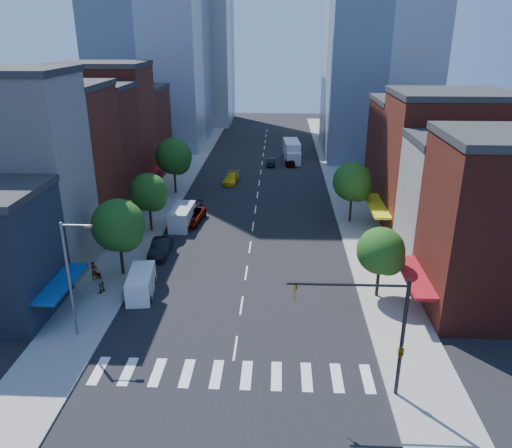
{
  "coord_description": "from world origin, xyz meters",
  "views": [
    {
      "loc": [
        2.93,
        -30.23,
        21.45
      ],
      "look_at": [
        0.93,
        11.98,
        5.0
      ],
      "focal_mm": 35.0,
      "sensor_mm": 36.0,
      "label": 1
    }
  ],
  "objects": [
    {
      "name": "sidewalk_left",
      "position": [
        -12.5,
        40.0,
        0.07
      ],
      "size": [
        5.0,
        120.0,
        0.15
      ],
      "primitive_type": "cube",
      "color": "gray",
      "rests_on": "ground"
    },
    {
      "name": "bldg_right_2",
      "position": [
        21.0,
        24.0,
        7.5
      ],
      "size": [
        12.0,
        10.0,
        15.0
      ],
      "primitive_type": "cube",
      "color": "maroon",
      "rests_on": "ground"
    },
    {
      "name": "crosswalk",
      "position": [
        0.0,
        -3.0,
        0.01
      ],
      "size": [
        19.0,
        3.0,
        0.01
      ],
      "primitive_type": "cube",
      "color": "silver",
      "rests_on": "ground"
    },
    {
      "name": "streetlight",
      "position": [
        -11.81,
        1.0,
        5.28
      ],
      "size": [
        2.25,
        0.25,
        9.0
      ],
      "color": "slate",
      "rests_on": "sidewalk_left"
    },
    {
      "name": "bldg_left_2",
      "position": [
        -21.0,
        20.5,
        8.0
      ],
      "size": [
        12.0,
        9.0,
        16.0
      ],
      "primitive_type": "cube",
      "color": "maroon",
      "rests_on": "ground"
    },
    {
      "name": "cargo_van_near",
      "position": [
        -8.8,
        7.39,
        1.04
      ],
      "size": [
        2.55,
        5.13,
        2.1
      ],
      "rotation": [
        0.0,
        0.0,
        0.12
      ],
      "color": "white",
      "rests_on": "ground"
    },
    {
      "name": "parked_car_second",
      "position": [
        -9.01,
        15.69,
        0.79
      ],
      "size": [
        1.69,
        4.81,
        1.58
      ],
      "primitive_type": "imported",
      "rotation": [
        0.0,
        0.0,
        0.0
      ],
      "color": "black",
      "rests_on": "ground"
    },
    {
      "name": "bldg_right_3",
      "position": [
        21.0,
        34.0,
        6.5
      ],
      "size": [
        12.0,
        10.0,
        13.0
      ],
      "primitive_type": "cube",
      "color": "#581D16",
      "rests_on": "ground"
    },
    {
      "name": "pedestrian_far",
      "position": [
        -12.43,
        7.37,
        1.09
      ],
      "size": [
        0.96,
        1.08,
        1.87
      ],
      "primitive_type": "imported",
      "rotation": [
        0.0,
        0.0,
        -1.89
      ],
      "color": "#999999",
      "rests_on": "sidewalk_left"
    },
    {
      "name": "traffic_car_oncoming",
      "position": [
        1.5,
        52.33,
        0.64
      ],
      "size": [
        1.53,
        3.95,
        1.28
      ],
      "primitive_type": "imported",
      "rotation": [
        0.0,
        0.0,
        3.19
      ],
      "color": "black",
      "rests_on": "ground"
    },
    {
      "name": "parked_car_third",
      "position": [
        -7.5,
        24.95,
        0.79
      ],
      "size": [
        3.27,
        5.97,
        1.59
      ],
      "primitive_type": "imported",
      "rotation": [
        0.0,
        0.0,
        -0.12
      ],
      "color": "#999999",
      "rests_on": "ground"
    },
    {
      "name": "cargo_van_far",
      "position": [
        -8.25,
        23.62,
        1.15
      ],
      "size": [
        2.41,
        5.55,
        2.33
      ],
      "rotation": [
        0.0,
        0.0,
        -0.04
      ],
      "color": "silver",
      "rests_on": "ground"
    },
    {
      "name": "bldg_left_3",
      "position": [
        -21.0,
        29.0,
        7.5
      ],
      "size": [
        12.0,
        8.0,
        15.0
      ],
      "primitive_type": "cube",
      "color": "#581D16",
      "rests_on": "ground"
    },
    {
      "name": "parked_car_front",
      "position": [
        -9.5,
        8.02,
        0.77
      ],
      "size": [
        2.22,
        4.67,
        1.54
      ],
      "primitive_type": "imported",
      "rotation": [
        0.0,
        0.0,
        0.09
      ],
      "color": "#BABBBF",
      "rests_on": "ground"
    },
    {
      "name": "pedestrian_near",
      "position": [
        -13.72,
        9.73,
        1.02
      ],
      "size": [
        0.67,
        0.76,
        1.74
      ],
      "primitive_type": "imported",
      "rotation": [
        0.0,
        0.0,
        1.07
      ],
      "color": "#999999",
      "rests_on": "sidewalk_left"
    },
    {
      "name": "bldg_right_0",
      "position": [
        21.0,
        6.5,
        7.0
      ],
      "size": [
        12.0,
        9.0,
        14.0
      ],
      "primitive_type": "cube",
      "color": "#581D16",
      "rests_on": "ground"
    },
    {
      "name": "tree_left_near",
      "position": [
        -11.35,
        10.92,
        4.87
      ],
      "size": [
        4.8,
        4.8,
        7.3
      ],
      "color": "black",
      "rests_on": "sidewalk_left"
    },
    {
      "name": "sidewalk_right",
      "position": [
        12.5,
        40.0,
        0.07
      ],
      "size": [
        5.0,
        120.0,
        0.15
      ],
      "primitive_type": "cube",
      "color": "gray",
      "rests_on": "ground"
    },
    {
      "name": "box_truck",
      "position": [
        5.13,
        55.93,
        1.61
      ],
      "size": [
        3.14,
        8.6,
        3.39
      ],
      "rotation": [
        0.0,
        0.0,
        0.08
      ],
      "color": "silver",
      "rests_on": "ground"
    },
    {
      "name": "traffic_car_far",
      "position": [
        4.95,
        52.62,
        0.68
      ],
      "size": [
        1.84,
        4.08,
        1.36
      ],
      "primitive_type": "imported",
      "rotation": [
        0.0,
        0.0,
        3.08
      ],
      "color": "#999999",
      "rests_on": "ground"
    },
    {
      "name": "taxi",
      "position": [
        -4.22,
        41.56,
        0.7
      ],
      "size": [
        2.47,
        4.98,
        1.39
      ],
      "primitive_type": "imported",
      "rotation": [
        0.0,
        0.0,
        -0.11
      ],
      "color": "#DAB90B",
      "rests_on": "ground"
    },
    {
      "name": "tree_right_near",
      "position": [
        11.65,
        7.92,
        4.19
      ],
      "size": [
        4.0,
        4.0,
        6.2
      ],
      "color": "black",
      "rests_on": "sidewalk_right"
    },
    {
      "name": "tree_right_far",
      "position": [
        11.65,
        25.92,
        4.86
      ],
      "size": [
        4.6,
        4.6,
        7.2
      ],
      "color": "black",
      "rests_on": "sidewalk_right"
    },
    {
      "name": "parked_car_rear",
      "position": [
        -7.5,
        27.74,
        0.63
      ],
      "size": [
        1.99,
        4.45,
        1.27
      ],
      "primitive_type": "imported",
      "rotation": [
        0.0,
        0.0,
        -0.05
      ],
      "color": "black",
      "rests_on": "ground"
    },
    {
      "name": "bldg_left_5",
      "position": [
        -21.0,
        47.0,
        6.5
      ],
      "size": [
        12.0,
        10.0,
        13.0
      ],
      "primitive_type": "cube",
      "color": "#581D16",
      "rests_on": "ground"
    },
    {
      "name": "bldg_left_1",
      "position": [
        -21.0,
        12.0,
        9.0
      ],
      "size": [
        12.0,
        8.0,
        18.0
      ],
      "primitive_type": "cube",
      "color": "#B3AEA5",
      "rests_on": "ground"
    },
    {
      "name": "ground",
      "position": [
        0.0,
        0.0,
        0.0
      ],
      "size": [
        220.0,
        220.0,
        0.0
      ],
      "primitive_type": "plane",
      "color": "black",
      "rests_on": "ground"
    },
    {
      "name": "bldg_left_4",
      "position": [
        -21.0,
        37.5,
        8.5
      ],
      "size": [
        12.0,
        9.0,
        17.0
      ],
      "primitive_type": "cube",
      "color": "maroon",
      "rests_on": "ground"
    },
    {
      "name": "tower_far_w",
      "position": [
        -18.0,
        95.0,
        28.0
      ],
      "size": [
        18.0,
        18.0,
        56.0
      ],
      "primitive_type": "cube",
      "color": "#9EA5AD",
      "rests_on": "ground"
    },
    {
      "name": "traffic_signal",
      "position": [
        9.94,
        -4.5,
        4.16
      ],
      "size": [
        7.24,
        2.24,
        8.0
      ],
      "color": "black",
      "rests_on": "sidewalk_right"
    },
    {
      "name": "tree_left_mid",
      "position": [
        -11.35,
        21.92,
        4.53
      ],
      "size": [
        4.2,
        4.2,
        6.65
      ],
      "color": "black",
      "rests_on": "sidewalk_left"
    },
    {
      "name": "bldg_right_1",
      "position": [
        21.0,
        15.0,
        6.0
      ],
      "size": [
        12.0,
        8.0,
        12.0
      ],
      "primitive_type": "cube",
      "color": "#B3AEA5",
      "rests_on": "ground"
    },
    {
      "name": "tree_left_far",
      "position": [
        -11.35,
        35.92,
        5.2
      ],
      "size": [
        5.0,
        5.0,
        7.75
      ],
      "color": "black",
      "rests_on": "sidewalk_left"
    }
  ]
}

